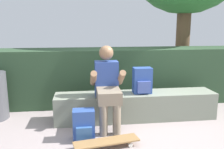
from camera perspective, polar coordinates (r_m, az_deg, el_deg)
The scene contains 7 objects.
ground_plane at distance 3.63m, azimuth 6.70°, elevation -12.14°, with size 24.00×24.00×0.00m, color gray.
bench_main at distance 3.84m, azimuth 5.64°, elevation -7.42°, with size 2.51×0.44×0.42m.
person_skater at distance 3.44m, azimuth -1.09°, elevation -2.39°, with size 0.49×0.62×1.17m.
skateboard_near_person at distance 3.02m, azimuth -1.29°, elevation -15.70°, with size 0.82×0.34×0.09m.
backpack_on_bench at distance 3.74m, azimuth 7.23°, elevation -1.52°, with size 0.28×0.23×0.40m.
backpack_on_ground at distance 3.18m, azimuth -6.71°, elevation -11.89°, with size 0.28×0.23×0.40m.
hedge_row at distance 4.68m, azimuth 7.30°, elevation -0.09°, with size 5.50×0.72×1.03m.
Camera 1 is at (-0.84, -3.22, 1.46)m, focal length 38.48 mm.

